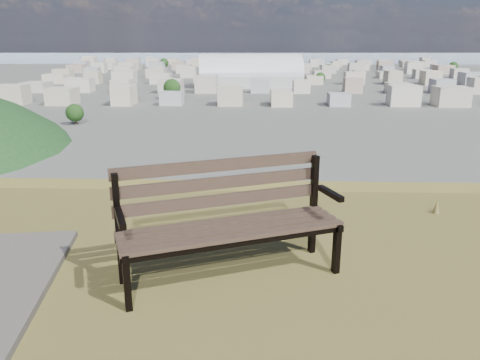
{
  "coord_description": "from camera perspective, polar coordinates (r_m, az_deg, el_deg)",
  "views": [
    {
      "loc": [
        0.23,
        -2.17,
        27.01
      ],
      "look_at": [
        0.02,
        3.51,
        25.3
      ],
      "focal_mm": 35.0,
      "sensor_mm": 36.0,
      "label": 1
    }
  ],
  "objects": [
    {
      "name": "park_bench",
      "position": [
        4.06,
        -1.55,
        -4.14
      ],
      "size": [
        1.99,
        1.27,
        1.0
      ],
      "rotation": [
        0.0,
        0.0,
        0.38
      ],
      "color": "#403125",
      "rests_on": "hilltop_mesa"
    },
    {
      "name": "arena",
      "position": [
        284.66,
        1.21,
        12.48
      ],
      "size": [
        62.6,
        32.21,
        25.35
      ],
      "rotation": [
        0.0,
        0.0,
        0.12
      ],
      "color": "#B4B4B0",
      "rests_on": "ground"
    },
    {
      "name": "city_blocks",
      "position": [
        397.31,
        2.1,
        13.32
      ],
      "size": [
        395.0,
        361.0,
        7.0
      ],
      "color": "beige",
      "rests_on": "ground"
    },
    {
      "name": "city_trees",
      "position": [
        323.04,
        -2.72,
        12.77
      ],
      "size": [
        406.52,
        387.2,
        9.98
      ],
      "color": "#34261A",
      "rests_on": "ground"
    },
    {
      "name": "bay_water",
      "position": [
        902.58,
        2.14,
        15.0
      ],
      "size": [
        2400.0,
        700.0,
        0.12
      ],
      "primitive_type": "cube",
      "color": "#8FA0B7",
      "rests_on": "ground"
    },
    {
      "name": "far_hills",
      "position": [
        1406.43,
        -0.43,
        16.66
      ],
      "size": [
        2050.0,
        340.0,
        60.0
      ],
      "color": "#8A9BAB",
      "rests_on": "ground"
    }
  ]
}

